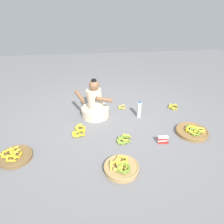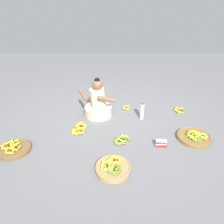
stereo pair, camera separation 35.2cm
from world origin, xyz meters
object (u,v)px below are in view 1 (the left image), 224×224
(loose_bananas_back_left, at_px, (122,107))
(water_bottle, at_px, (139,110))
(banana_basket_mid_right, at_px, (15,156))
(loose_bananas_back_center, at_px, (79,131))
(packet_carton_stack, at_px, (163,139))
(banana_basket_front_left, at_px, (192,131))
(loose_bananas_mid_left, at_px, (173,107))
(vendor_woman_front, at_px, (95,105))
(banana_basket_near_bicycle, at_px, (121,167))
(loose_bananas_back_right, at_px, (123,140))

(loose_bananas_back_left, height_order, water_bottle, water_bottle)
(banana_basket_mid_right, xyz_separation_m, loose_bananas_back_center, (0.90, 0.55, -0.01))
(loose_bananas_back_center, relative_size, packet_carton_stack, 2.09)
(banana_basket_front_left, height_order, loose_bananas_back_left, banana_basket_front_left)
(loose_bananas_back_center, bearing_deg, loose_bananas_mid_left, 18.70)
(vendor_woman_front, bearing_deg, loose_bananas_back_center, -119.89)
(banana_basket_near_bicycle, height_order, loose_bananas_back_left, banana_basket_near_bicycle)
(banana_basket_near_bicycle, height_order, packet_carton_stack, banana_basket_near_bicycle)
(loose_bananas_back_center, bearing_deg, banana_basket_front_left, -7.70)
(packet_carton_stack, bearing_deg, loose_bananas_mid_left, 61.68)
(banana_basket_front_left, distance_m, packet_carton_stack, 0.60)
(loose_bananas_back_left, bearing_deg, banana_basket_mid_right, -143.28)
(banana_basket_front_left, xyz_separation_m, banana_basket_near_bicycle, (-1.31, -0.70, 0.01))
(banana_basket_front_left, xyz_separation_m, loose_bananas_back_center, (-1.89, 0.26, -0.01))
(vendor_woman_front, distance_m, banana_basket_mid_right, 1.61)
(vendor_woman_front, xyz_separation_m, banana_basket_front_left, (1.59, -0.77, -0.20))
(vendor_woman_front, xyz_separation_m, packet_carton_stack, (1.02, -0.95, -0.18))
(loose_bananas_back_center, relative_size, loose_bananas_mid_left, 1.57)
(banana_basket_mid_right, xyz_separation_m, loose_bananas_back_left, (1.75, 1.31, -0.02))
(loose_bananas_back_right, bearing_deg, water_bottle, 59.59)
(vendor_woman_front, relative_size, water_bottle, 2.35)
(vendor_woman_front, bearing_deg, banana_basket_near_bicycle, -79.33)
(loose_bananas_back_center, xyz_separation_m, loose_bananas_back_right, (0.70, -0.33, -0.00))
(banana_basket_near_bicycle, bearing_deg, banana_basket_front_left, 28.12)
(vendor_woman_front, distance_m, packet_carton_stack, 1.40)
(loose_bananas_back_right, height_order, loose_bananas_back_left, loose_bananas_back_right)
(water_bottle, height_order, packet_carton_stack, water_bottle)
(banana_basket_mid_right, bearing_deg, loose_bananas_back_center, 31.40)
(vendor_woman_front, bearing_deg, loose_bananas_mid_left, 4.51)
(vendor_woman_front, relative_size, banana_basket_front_left, 1.43)
(loose_bananas_back_right, bearing_deg, vendor_woman_front, 115.64)
(loose_bananas_back_right, distance_m, water_bottle, 0.83)
(loose_bananas_mid_left, height_order, packet_carton_stack, packet_carton_stack)
(loose_bananas_mid_left, bearing_deg, loose_bananas_back_left, 173.50)
(loose_bananas_back_center, relative_size, loose_bananas_back_right, 1.29)
(loose_bananas_back_right, distance_m, loose_bananas_mid_left, 1.54)
(banana_basket_front_left, relative_size, packet_carton_stack, 3.02)
(vendor_woman_front, height_order, banana_basket_mid_right, vendor_woman_front)
(loose_bananas_back_right, relative_size, water_bottle, 0.88)
(banana_basket_mid_right, relative_size, loose_bananas_back_right, 1.66)
(banana_basket_near_bicycle, distance_m, loose_bananas_back_left, 1.74)
(banana_basket_front_left, relative_size, banana_basket_mid_right, 1.12)
(loose_bananas_mid_left, bearing_deg, loose_bananas_back_right, -140.98)
(loose_bananas_back_right, xyz_separation_m, loose_bananas_mid_left, (1.19, 0.97, 0.01))
(loose_bananas_mid_left, xyz_separation_m, packet_carton_stack, (-0.58, -1.08, 0.03))
(vendor_woman_front, distance_m, banana_basket_near_bicycle, 1.51)
(loose_bananas_back_right, bearing_deg, banana_basket_near_bicycle, -101.30)
(banana_basket_near_bicycle, xyz_separation_m, loose_bananas_back_left, (0.28, 1.72, -0.03))
(vendor_woman_front, bearing_deg, banana_basket_mid_right, -138.33)
(vendor_woman_front, relative_size, banana_basket_mid_right, 1.60)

